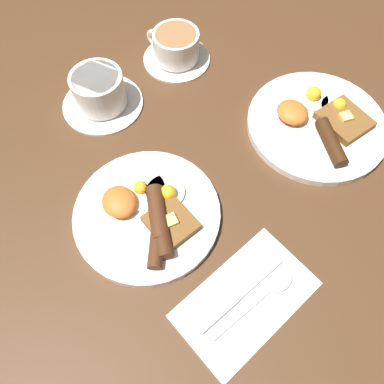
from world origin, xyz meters
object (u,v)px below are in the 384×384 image
at_px(teacup_near, 100,92).
at_px(knife, 236,297).
at_px(breakfast_plate_far, 318,123).
at_px(spoon, 271,288).
at_px(breakfast_plate_near, 149,213).
at_px(teacup_far, 176,48).

bearing_deg(teacup_near, knife, -8.24).
distance_m(breakfast_plate_far, spoon, 0.33).
relative_size(breakfast_plate_near, knife, 1.46).
bearing_deg(spoon, teacup_far, 68.55).
relative_size(knife, spoon, 1.05).
height_order(breakfast_plate_far, spoon, breakfast_plate_far).
xyz_separation_m(breakfast_plate_far, spoon, (0.16, -0.29, -0.00)).
xyz_separation_m(breakfast_plate_near, teacup_far, (-0.26, 0.27, 0.02)).
bearing_deg(spoon, teacup_near, 90.20).
distance_m(breakfast_plate_near, breakfast_plate_far, 0.36).
distance_m(breakfast_plate_far, teacup_near, 0.42).
xyz_separation_m(breakfast_plate_near, spoon, (0.21, 0.06, -0.01)).
height_order(breakfast_plate_near, knife, breakfast_plate_near).
xyz_separation_m(breakfast_plate_near, teacup_near, (-0.25, 0.08, 0.02)).
height_order(breakfast_plate_near, teacup_near, teacup_near).
bearing_deg(breakfast_plate_far, knife, -68.87).
height_order(breakfast_plate_near, teacup_far, teacup_far).
distance_m(teacup_far, knife, 0.51).
bearing_deg(teacup_near, spoon, -1.92).
relative_size(breakfast_plate_near, teacup_near, 1.53).
bearing_deg(teacup_far, teacup_near, -89.46).
bearing_deg(breakfast_plate_near, spoon, 16.76).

